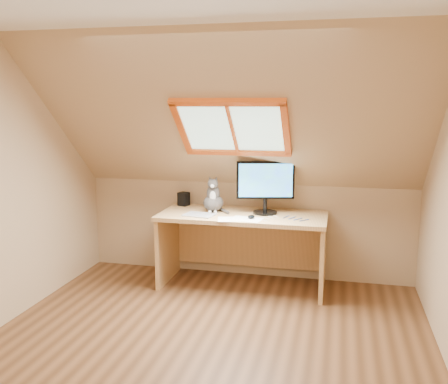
# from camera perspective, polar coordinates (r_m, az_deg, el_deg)

# --- Properties ---
(ground) EXTENTS (3.50, 3.50, 0.00)m
(ground) POSITION_cam_1_polar(r_m,az_deg,el_deg) (3.97, -2.43, -17.58)
(ground) COLOR brown
(ground) RESTS_ON ground
(room_shell) EXTENTS (3.52, 3.52, 2.41)m
(room_shell) POSITION_cam_1_polar(r_m,az_deg,el_deg) (3.44, -3.02, 3.21)
(room_shell) COLOR tan
(room_shell) RESTS_ON ground
(desk) EXTENTS (1.65, 0.72, 0.75)m
(desk) POSITION_cam_1_polar(r_m,az_deg,el_deg) (5.09, 2.30, -4.84)
(desk) COLOR tan
(desk) RESTS_ON ground
(monitor) EXTENTS (0.56, 0.24, 0.53)m
(monitor) POSITION_cam_1_polar(r_m,az_deg,el_deg) (4.93, 4.76, 0.94)
(monitor) COLOR black
(monitor) RESTS_ON desk
(cat) EXTENTS (0.24, 0.27, 0.37)m
(cat) POSITION_cam_1_polar(r_m,az_deg,el_deg) (5.04, -1.23, -0.77)
(cat) COLOR #4B4542
(cat) RESTS_ON desk
(desk_speaker) EXTENTS (0.13, 0.13, 0.14)m
(desk_speaker) POSITION_cam_1_polar(r_m,az_deg,el_deg) (5.36, -4.63, -0.80)
(desk_speaker) COLOR black
(desk_speaker) RESTS_ON desk
(graphics_tablet) EXTENTS (0.32, 0.26, 0.01)m
(graphics_tablet) POSITION_cam_1_polar(r_m,az_deg,el_deg) (4.90, -2.84, -2.63)
(graphics_tablet) COLOR #B2B2B7
(graphics_tablet) RESTS_ON desk
(mouse) EXTENTS (0.07, 0.12, 0.03)m
(mouse) POSITION_cam_1_polar(r_m,az_deg,el_deg) (4.77, 3.13, -2.86)
(mouse) COLOR black
(mouse) RESTS_ON desk
(papers) EXTENTS (0.33, 0.27, 0.00)m
(papers) POSITION_cam_1_polar(r_m,az_deg,el_deg) (4.72, 1.44, -3.16)
(papers) COLOR white
(papers) RESTS_ON desk
(cables) EXTENTS (0.51, 0.26, 0.01)m
(cables) POSITION_cam_1_polar(r_m,az_deg,el_deg) (4.79, 6.97, -3.01)
(cables) COLOR silver
(cables) RESTS_ON desk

